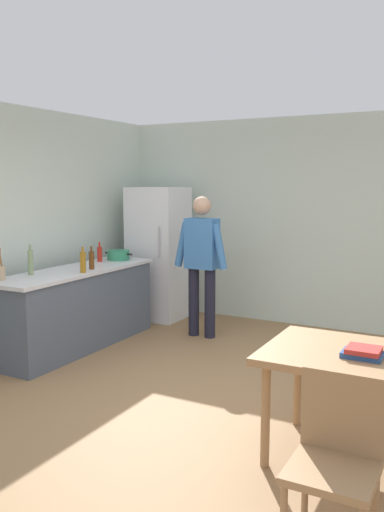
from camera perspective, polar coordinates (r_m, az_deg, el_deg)
ground_plane at (r=4.66m, az=1.05°, el=-15.69°), size 14.00×14.00×0.00m
wall_back at (r=7.10m, az=12.22°, el=3.51°), size 6.40×0.12×2.70m
kitchen_counter at (r=6.23m, az=-12.13°, el=-5.43°), size 0.64×2.20×0.90m
refrigerator at (r=7.36m, az=-3.57°, el=0.30°), size 0.70×0.67×1.80m
person at (r=6.41m, az=1.05°, el=-0.09°), size 0.70×0.22×1.70m
dining_table at (r=3.74m, az=18.66°, el=-11.07°), size 1.40×0.90×0.75m
chair at (r=2.91m, az=15.14°, el=-19.48°), size 0.42×0.42×0.91m
cooking_pot at (r=6.77m, az=-7.83°, el=0.10°), size 0.40×0.28×0.12m
utensil_jar at (r=5.65m, az=-19.79°, el=-1.62°), size 0.11×0.11×0.32m
bottle_beer_brown at (r=6.08m, az=-10.64°, el=-0.40°), size 0.06×0.06×0.26m
bottle_oil_amber at (r=5.86m, az=-11.53°, el=-0.62°), size 0.06×0.06×0.28m
bottle_sauce_red at (r=6.65m, az=-9.80°, el=0.23°), size 0.06×0.06×0.24m
bottle_vinegar_tall at (r=5.85m, az=-16.80°, el=-0.62°), size 0.06×0.06×0.32m
book_stack at (r=3.64m, az=17.72°, el=-9.76°), size 0.25×0.20×0.07m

